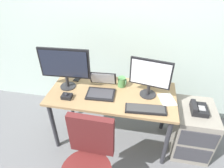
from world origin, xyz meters
TOP-DOWN VIEW (x-y plane):
  - ground_plane at (0.00, 0.00)m, footprint 8.00×8.00m
  - back_wall at (0.00, 0.69)m, footprint 6.00×0.10m
  - desk at (0.00, 0.00)m, footprint 1.42×0.67m
  - file_cabinet at (0.96, 0.01)m, footprint 0.42×0.53m
  - desk_phone at (0.95, -0.00)m, footprint 0.17×0.20m
  - monitor_main at (-0.53, 0.02)m, footprint 0.57×0.18m
  - monitor_side at (0.40, 0.04)m, footprint 0.43×0.18m
  - keyboard at (0.39, -0.22)m, footprint 0.42×0.17m
  - laptop at (-0.12, -0.01)m, footprint 0.33×0.34m
  - trackball_mouse at (-0.46, -0.18)m, footprint 0.11×0.09m
  - coffee_mug at (0.09, 0.15)m, footprint 0.10×0.09m
  - paper_notepad at (0.61, -0.02)m, footprint 0.20×0.24m
  - cell_phone at (-0.48, 0.21)m, footprint 0.08×0.15m
  - banana at (0.40, 0.26)m, footprint 0.19×0.13m

SIDE VIEW (x-z plane):
  - ground_plane at x=0.00m, z-range 0.00..0.00m
  - file_cabinet at x=0.96m, z-range 0.00..0.62m
  - desk at x=0.00m, z-range 0.28..1.02m
  - desk_phone at x=0.95m, z-range 0.61..0.70m
  - cell_phone at x=-0.48m, z-range 0.74..0.75m
  - paper_notepad at x=0.61m, z-range 0.74..0.75m
  - keyboard at x=0.39m, z-range 0.74..0.76m
  - banana at x=0.40m, z-range 0.74..0.78m
  - trackball_mouse at x=-0.46m, z-range 0.73..0.79m
  - laptop at x=-0.12m, z-range 0.68..0.90m
  - coffee_mug at x=0.09m, z-range 0.74..0.85m
  - monitor_side at x=0.40m, z-range 0.77..1.21m
  - monitor_main at x=-0.53m, z-range 0.78..1.27m
  - back_wall at x=0.00m, z-range 0.00..2.80m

